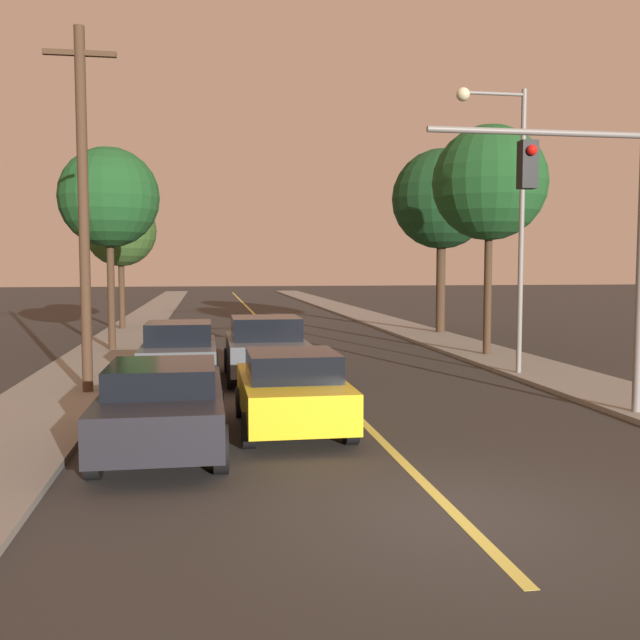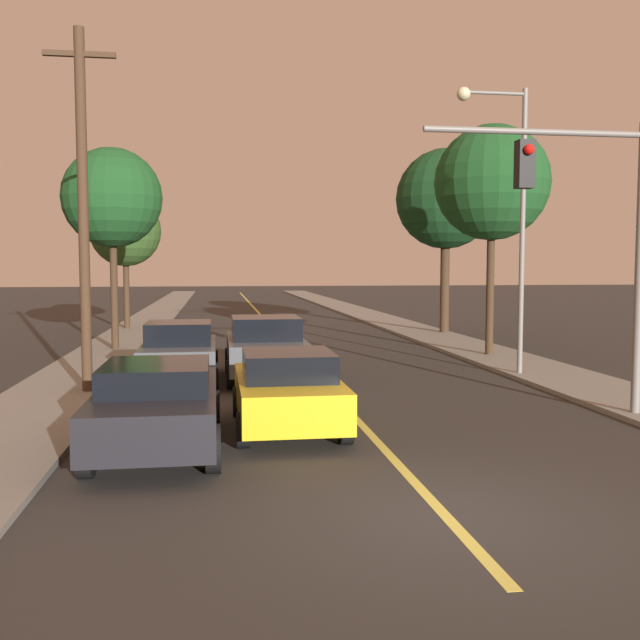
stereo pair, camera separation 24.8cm
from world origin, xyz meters
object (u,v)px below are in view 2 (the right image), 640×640
at_px(tree_right_far, 446,199).
at_px(tree_left_near, 112,198).
at_px(tree_left_far, 125,231).
at_px(tree_right_near, 492,183).
at_px(car_near_lane_front, 288,390).
at_px(utility_pole_left, 83,205).
at_px(car_outer_lane_front, 158,403).
at_px(traffic_signal_mast, 591,216).
at_px(car_near_lane_second, 265,348).
at_px(streetlamp_right, 508,193).
at_px(car_outer_lane_second, 180,351).

bearing_deg(tree_right_far, tree_left_near, -161.25).
distance_m(tree_left_far, tree_right_near, 17.67).
relative_size(car_near_lane_front, utility_pole_left, 0.49).
relative_size(car_outer_lane_front, utility_pole_left, 0.56).
distance_m(traffic_signal_mast, tree_right_near, 9.72).
relative_size(car_near_lane_second, tree_right_near, 0.57).
xyz_separation_m(car_near_lane_front, car_outer_lane_front, (-2.25, -1.20, 0.04)).
distance_m(tree_left_near, tree_right_far, 14.24).
bearing_deg(streetlamp_right, tree_right_far, 79.45).
xyz_separation_m(car_near_lane_second, tree_right_near, (7.63, 3.51, 4.85)).
bearing_deg(car_near_lane_front, car_near_lane_second, 90.00).
distance_m(car_near_lane_second, car_outer_lane_second, 2.25).
bearing_deg(streetlamp_right, tree_left_near, 146.87).
bearing_deg(traffic_signal_mast, tree_right_far, 80.82).
distance_m(utility_pole_left, tree_right_near, 13.08).
xyz_separation_m(tree_right_near, tree_right_far, (1.05, 7.86, 0.21)).
bearing_deg(car_outer_lane_front, car_outer_lane_second, 90.00).
height_order(car_near_lane_second, streetlamp_right, streetlamp_right).
distance_m(tree_right_near, tree_right_far, 7.93).
distance_m(car_outer_lane_second, tree_left_near, 8.57).
bearing_deg(streetlamp_right, car_outer_lane_second, 176.37).
distance_m(tree_left_near, tree_left_far, 8.64).
bearing_deg(tree_left_far, tree_right_far, -15.88).
xyz_separation_m(tree_left_near, tree_right_near, (12.43, -3.29, 0.35)).
height_order(streetlamp_right, tree_left_near, streetlamp_right).
distance_m(car_near_lane_second, tree_left_near, 9.46).
bearing_deg(utility_pole_left, tree_left_near, 93.51).
bearing_deg(tree_right_far, car_outer_lane_front, -120.62).
height_order(traffic_signal_mast, tree_right_near, tree_right_near).
xyz_separation_m(car_outer_lane_second, traffic_signal_mast, (8.13, -5.90, 3.18)).
bearing_deg(utility_pole_left, streetlamp_right, 6.44).
bearing_deg(car_outer_lane_front, tree_right_far, 59.38).
relative_size(streetlamp_right, tree_right_far, 0.95).
height_order(car_outer_lane_second, tree_left_far, tree_left_far).
xyz_separation_m(traffic_signal_mast, tree_right_far, (2.79, 17.26, 1.94)).
distance_m(car_outer_lane_front, streetlamp_right, 11.65).
bearing_deg(traffic_signal_mast, tree_right_near, 79.50).
bearing_deg(tree_right_far, tree_right_near, -97.57).
xyz_separation_m(streetlamp_right, tree_right_near, (1.17, 4.06, 0.75)).
distance_m(car_near_lane_second, traffic_signal_mast, 8.89).
bearing_deg(tree_right_far, utility_pole_left, -134.60).
xyz_separation_m(streetlamp_right, tree_left_near, (-11.25, 7.34, 0.40)).
height_order(car_near_lane_front, car_near_lane_second, car_near_lane_second).
bearing_deg(utility_pole_left, car_near_lane_front, -43.91).
height_order(car_near_lane_second, car_outer_lane_second, car_near_lane_second).
height_order(car_near_lane_second, tree_right_near, tree_right_near).
xyz_separation_m(car_near_lane_second, tree_right_far, (8.67, 11.37, 5.05)).
distance_m(car_near_lane_front, tree_right_far, 19.98).
height_order(car_near_lane_second, tree_left_far, tree_left_far).
distance_m(traffic_signal_mast, tree_left_near, 16.65).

